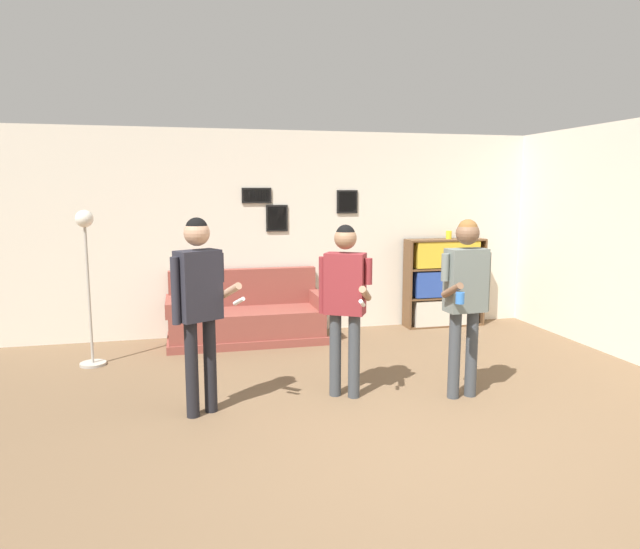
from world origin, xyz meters
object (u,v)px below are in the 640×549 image
couch (246,319)px  floor_lamp (87,263)px  person_watcher_holding_cup (466,290)px  person_player_foreground_left (199,295)px  person_player_foreground_center (345,293)px  bookshelf (444,283)px  drinking_cup (449,235)px

couch → floor_lamp: size_ratio=1.15×
couch → person_watcher_holding_cup: size_ratio=1.19×
person_player_foreground_left → floor_lamp: bearing=123.7°
person_player_foreground_left → person_player_foreground_center: 1.32m
bookshelf → person_watcher_holding_cup: size_ratio=0.75×
person_player_foreground_left → person_player_foreground_center: person_player_foreground_left is taller
floor_lamp → drinking_cup: (4.65, 0.82, 0.15)m
person_watcher_holding_cup → drinking_cup: (1.13, 2.67, 0.28)m
person_watcher_holding_cup → couch: bearing=125.2°
person_player_foreground_center → person_watcher_holding_cup: 1.10m
bookshelf → person_player_foreground_left: (-3.47, -2.52, 0.43)m
bookshelf → floor_lamp: bearing=-169.9°
person_player_foreground_left → drinking_cup: bearing=35.7°
couch → person_player_foreground_center: size_ratio=1.22×
person_player_foreground_center → bookshelf: bearing=48.1°
floor_lamp → person_watcher_holding_cup: size_ratio=1.03×
bookshelf → drinking_cup: drinking_cup is taller
couch → floor_lamp: (-1.77, -0.63, 0.85)m
bookshelf → drinking_cup: bearing=0.7°
couch → floor_lamp: 2.06m
person_watcher_holding_cup → person_player_foreground_center: bearing=165.7°
bookshelf → person_player_foreground_center: 3.24m
floor_lamp → person_watcher_holding_cup: 3.97m
bookshelf → person_player_foreground_center: (-2.15, -2.40, 0.37)m
drinking_cup → person_watcher_holding_cup: bearing=-113.0°
person_player_foreground_center → drinking_cup: 3.27m
person_watcher_holding_cup → floor_lamp: bearing=152.3°
bookshelf → floor_lamp: (-4.60, -0.82, 0.53)m
floor_lamp → drinking_cup: 4.72m
person_player_foreground_left → person_watcher_holding_cup: 2.39m
floor_lamp → person_watcher_holding_cup: floor_lamp is taller
bookshelf → couch: bearing=-176.1°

